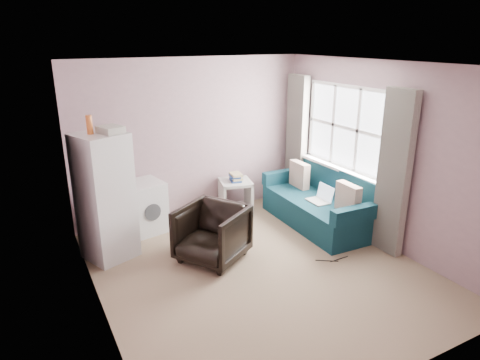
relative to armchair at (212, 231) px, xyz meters
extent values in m
cube|color=#887159|center=(0.41, -0.52, -0.41)|extent=(3.80, 4.20, 0.02)
cube|color=silver|center=(0.41, -0.52, 2.11)|extent=(3.80, 4.20, 0.02)
cube|color=gray|center=(0.41, 1.59, 0.85)|extent=(3.80, 0.02, 2.50)
cube|color=gray|center=(0.41, -2.63, 0.85)|extent=(3.80, 0.02, 2.50)
cube|color=gray|center=(-1.50, -0.52, 0.85)|extent=(0.02, 4.20, 2.50)
cube|color=gray|center=(2.32, -0.52, 0.85)|extent=(0.02, 4.20, 2.50)
cube|color=white|center=(2.29, 0.18, 1.10)|extent=(0.01, 1.60, 1.20)
imported|color=black|center=(0.00, 0.00, 0.00)|extent=(1.04, 1.05, 0.80)
cube|color=#BCBCBC|center=(-1.16, 0.72, 0.43)|extent=(0.74, 0.74, 1.66)
cube|color=#36383B|center=(-0.89, 0.83, 0.22)|extent=(0.20, 0.50, 0.02)
cube|color=#36383B|center=(-0.96, 1.02, 0.69)|extent=(0.03, 0.03, 0.48)
cube|color=silver|center=(-0.87, 0.80, 0.76)|extent=(0.15, 0.37, 0.57)
cylinder|color=#CF6729|center=(-1.24, 0.74, 1.38)|extent=(0.10, 0.10, 0.23)
cube|color=#9D9C93|center=(-1.02, 0.68, 1.30)|extent=(0.33, 0.35, 0.09)
cube|color=#BCBCBC|center=(-0.53, 1.26, -0.02)|extent=(0.63, 0.63, 0.77)
cube|color=#36383B|center=(-0.52, 1.25, 0.34)|extent=(0.59, 0.57, 0.05)
cylinder|color=#36383B|center=(-0.48, 0.99, -0.01)|extent=(0.25, 0.06, 0.25)
cube|color=#A8A7A4|center=(1.00, 1.26, 0.12)|extent=(0.61, 0.61, 0.04)
cube|color=#A8A7A4|center=(1.00, 1.26, -0.34)|extent=(0.61, 0.61, 0.04)
cube|color=#A8A7A4|center=(0.78, 1.32, -0.13)|extent=(0.17, 0.49, 0.55)
cube|color=#A8A7A4|center=(1.22, 1.20, -0.13)|extent=(0.17, 0.49, 0.55)
cube|color=navy|center=(1.00, 1.26, 0.16)|extent=(0.22, 0.28, 0.03)
cube|color=tan|center=(1.02, 1.26, 0.19)|extent=(0.20, 0.27, 0.03)
cube|color=navy|center=(0.99, 1.27, 0.23)|extent=(0.23, 0.28, 0.03)
cube|color=tan|center=(1.01, 1.25, 0.26)|extent=(0.20, 0.26, 0.03)
cube|color=#0E3643|center=(1.90, 0.24, -0.19)|extent=(0.94, 1.90, 0.42)
cube|color=#0E3643|center=(2.25, 0.23, 0.24)|extent=(0.24, 1.88, 0.46)
cube|color=#0E3643|center=(1.88, -0.67, 0.12)|extent=(0.89, 0.17, 0.21)
cube|color=#0E3643|center=(1.93, 1.15, 0.12)|extent=(0.89, 0.17, 0.21)
cube|color=#BEA28F|center=(1.94, -0.37, 0.22)|extent=(0.14, 0.42, 0.42)
cube|color=#BEA28F|center=(1.98, 0.84, 0.22)|extent=(0.14, 0.42, 0.42)
cube|color=#A8A7A4|center=(1.82, 0.14, 0.03)|extent=(0.25, 0.35, 0.02)
cube|color=silver|center=(1.95, 0.14, 0.15)|extent=(0.07, 0.35, 0.23)
cube|color=white|center=(2.23, 0.18, 0.47)|extent=(0.14, 1.70, 0.04)
cube|color=white|center=(2.28, 0.18, 0.50)|extent=(0.02, 1.68, 0.05)
cube|color=white|center=(2.28, 0.18, 1.10)|extent=(0.02, 1.68, 0.05)
cube|color=white|center=(2.28, 0.18, 1.70)|extent=(0.02, 1.68, 0.05)
cube|color=white|center=(2.28, -0.62, 1.10)|extent=(0.02, 0.05, 1.20)
cube|color=white|center=(2.28, -0.08, 1.10)|extent=(0.02, 0.05, 1.20)
cube|color=white|center=(2.28, 0.45, 1.10)|extent=(0.02, 0.05, 1.20)
cube|color=white|center=(2.28, 0.98, 1.10)|extent=(0.02, 0.05, 1.20)
cube|color=beige|center=(2.19, -0.90, 0.70)|extent=(0.12, 0.46, 2.18)
cube|color=beige|center=(2.19, 1.26, 0.70)|extent=(0.12, 0.46, 2.18)
cylinder|color=black|center=(1.46, -0.80, -0.40)|extent=(0.30, 0.02, 0.01)
cylinder|color=black|center=(1.29, -0.76, -0.40)|extent=(0.25, 0.17, 0.01)
camera|label=1|loc=(-2.05, -4.58, 2.38)|focal=32.00mm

